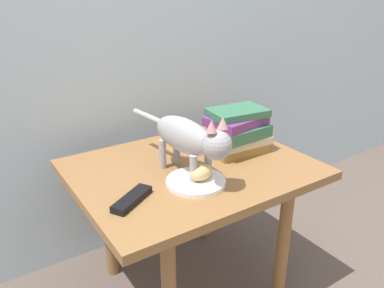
# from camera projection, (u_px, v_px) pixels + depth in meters

# --- Properties ---
(ground_plane) EXTENTS (6.00, 6.00, 0.00)m
(ground_plane) POSITION_uv_depth(u_px,v_px,m) (192.00, 283.00, 1.51)
(ground_plane) COLOR brown
(side_table) EXTENTS (0.79, 0.62, 0.52)m
(side_table) POSITION_uv_depth(u_px,v_px,m) (192.00, 183.00, 1.34)
(side_table) COLOR olive
(side_table) RESTS_ON ground
(plate) EXTENTS (0.19, 0.19, 0.01)m
(plate) POSITION_uv_depth(u_px,v_px,m) (196.00, 182.00, 1.19)
(plate) COLOR white
(plate) RESTS_ON side_table
(bread_roll) EXTENTS (0.09, 0.07, 0.05)m
(bread_roll) POSITION_uv_depth(u_px,v_px,m) (201.00, 172.00, 1.18)
(bread_roll) COLOR #E0BC7A
(bread_roll) RESTS_ON plate
(cat) EXTENTS (0.12, 0.48, 0.23)m
(cat) POSITION_uv_depth(u_px,v_px,m) (189.00, 138.00, 1.19)
(cat) COLOR #99999E
(cat) RESTS_ON side_table
(book_stack) EXTENTS (0.23, 0.18, 0.16)m
(book_stack) POSITION_uv_depth(u_px,v_px,m) (238.00, 131.00, 1.39)
(book_stack) COLOR olive
(book_stack) RESTS_ON side_table
(candle_jar) EXTENTS (0.07, 0.07, 0.08)m
(candle_jar) POSITION_uv_depth(u_px,v_px,m) (179.00, 136.00, 1.47)
(candle_jar) COLOR silver
(candle_jar) RESTS_ON side_table
(tv_remote) EXTENTS (0.15, 0.12, 0.02)m
(tv_remote) POSITION_uv_depth(u_px,v_px,m) (132.00, 199.00, 1.09)
(tv_remote) COLOR black
(tv_remote) RESTS_ON side_table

